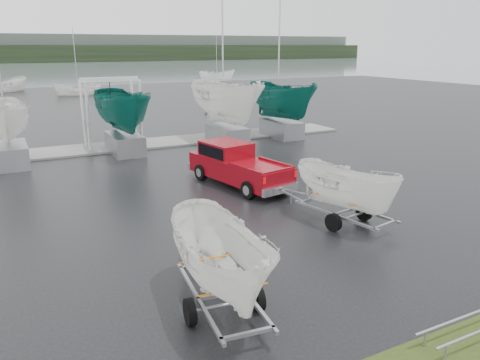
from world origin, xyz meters
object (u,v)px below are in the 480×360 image
trailer_parked (221,199)px  boat_hoist (111,103)px  pickup_truck (235,163)px  trailer_hitched (349,151)px

trailer_parked → boat_hoist: size_ratio=1.23×
pickup_truck → boat_hoist: size_ratio=1.36×
pickup_truck → trailer_hitched: 6.35m
trailer_hitched → trailer_parked: 6.82m
pickup_truck → boat_hoist: 10.68m
trailer_hitched → boat_hoist: (-4.20, 16.13, 0.12)m
pickup_truck → trailer_parked: trailer_parked is taller
trailer_hitched → trailer_parked: bearing=-163.9°
pickup_truck → trailer_hitched: (1.16, -6.03, 1.63)m
pickup_truck → trailer_parked: 10.53m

